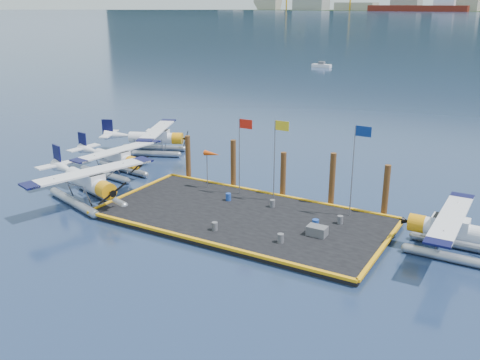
% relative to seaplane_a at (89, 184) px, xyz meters
% --- Properties ---
extents(ground, '(4000.00, 4000.00, 0.00)m').
position_rel_seaplane_a_xyz_m(ground, '(11.81, 2.95, -1.59)').
color(ground, navy).
rests_on(ground, ground).
extents(dock, '(20.00, 10.00, 0.40)m').
position_rel_seaplane_a_xyz_m(dock, '(11.81, 2.95, -1.39)').
color(dock, black).
rests_on(dock, ground).
extents(dock_bumpers, '(20.25, 10.25, 0.18)m').
position_rel_seaplane_a_xyz_m(dock_bumpers, '(11.81, 2.95, -1.10)').
color(dock_bumpers, '#EEA10E').
rests_on(dock_bumpers, dock).
extents(seaplane_a, '(9.56, 10.24, 3.66)m').
position_rel_seaplane_a_xyz_m(seaplane_a, '(0.00, 0.00, 0.00)').
color(seaplane_a, '#90949D').
rests_on(seaplane_a, ground).
extents(seaplane_b, '(8.34, 9.19, 3.25)m').
position_rel_seaplane_a_xyz_m(seaplane_b, '(-3.14, 6.37, -0.18)').
color(seaplane_b, '#90949D').
rests_on(seaplane_b, ground).
extents(seaplane_c, '(8.92, 9.40, 3.42)m').
position_rel_seaplane_a_xyz_m(seaplane_c, '(-4.73, 13.76, -0.10)').
color(seaplane_c, '#90949D').
rests_on(seaplane_c, ground).
extents(seaplane_d, '(8.41, 9.26, 3.31)m').
position_rel_seaplane_a_xyz_m(seaplane_d, '(25.64, 4.74, -0.15)').
color(seaplane_d, '#90949D').
rests_on(seaplane_d, ground).
extents(drum_0, '(0.40, 0.40, 0.56)m').
position_rel_seaplane_a_xyz_m(drum_0, '(9.33, 5.03, -0.91)').
color(drum_0, '#1C3F9A').
rests_on(drum_0, dock).
extents(drum_1, '(0.42, 0.42, 0.59)m').
position_rel_seaplane_a_xyz_m(drum_1, '(16.04, 0.27, -0.90)').
color(drum_1, '#545458').
rests_on(drum_1, dock).
extents(drum_2, '(0.45, 0.45, 0.63)m').
position_rel_seaplane_a_xyz_m(drum_2, '(17.09, 3.41, -0.88)').
color(drum_2, '#1C3F9A').
rests_on(drum_2, dock).
extents(drum_3, '(0.40, 0.40, 0.56)m').
position_rel_seaplane_a_xyz_m(drum_3, '(11.44, -0.19, -0.91)').
color(drum_3, '#545458').
rests_on(drum_3, dock).
extents(drum_4, '(0.40, 0.40, 0.56)m').
position_rel_seaplane_a_xyz_m(drum_4, '(18.23, 5.01, -0.91)').
color(drum_4, '#545458').
rests_on(drum_4, dock).
extents(drum_5, '(0.39, 0.39, 0.55)m').
position_rel_seaplane_a_xyz_m(drum_5, '(12.84, 5.48, -0.92)').
color(drum_5, '#545458').
rests_on(drum_5, dock).
extents(crate, '(1.26, 0.84, 0.63)m').
position_rel_seaplane_a_xyz_m(crate, '(17.61, 2.43, -0.88)').
color(crate, '#545458').
rests_on(crate, dock).
extents(flagpole_red, '(1.14, 0.08, 6.00)m').
position_rel_seaplane_a_xyz_m(flagpole_red, '(9.52, 6.75, 2.80)').
color(flagpole_red, gray).
rests_on(flagpole_red, dock).
extents(flagpole_yellow, '(1.14, 0.08, 6.20)m').
position_rel_seaplane_a_xyz_m(flagpole_yellow, '(12.51, 6.75, 2.92)').
color(flagpole_yellow, gray).
rests_on(flagpole_yellow, dock).
extents(flagpole_blue, '(1.14, 0.08, 6.50)m').
position_rel_seaplane_a_xyz_m(flagpole_blue, '(18.51, 6.75, 3.09)').
color(flagpole_blue, gray).
rests_on(flagpole_blue, dock).
extents(windsock, '(1.40, 0.44, 3.12)m').
position_rel_seaplane_a_xyz_m(windsock, '(6.78, 6.75, 1.64)').
color(windsock, gray).
rests_on(windsock, dock).
extents(piling_0, '(0.44, 0.44, 4.00)m').
position_rel_seaplane_a_xyz_m(piling_0, '(3.31, 8.35, 0.41)').
color(piling_0, '#4F2C16').
rests_on(piling_0, ground).
extents(piling_1, '(0.44, 0.44, 4.20)m').
position_rel_seaplane_a_xyz_m(piling_1, '(7.81, 8.35, 0.51)').
color(piling_1, '#4F2C16').
rests_on(piling_1, ground).
extents(piling_2, '(0.44, 0.44, 3.80)m').
position_rel_seaplane_a_xyz_m(piling_2, '(12.31, 8.35, 0.31)').
color(piling_2, '#4F2C16').
rests_on(piling_2, ground).
extents(piling_3, '(0.44, 0.44, 4.30)m').
position_rel_seaplane_a_xyz_m(piling_3, '(16.31, 8.35, 0.56)').
color(piling_3, '#4F2C16').
rests_on(piling_3, ground).
extents(piling_4, '(0.44, 0.44, 4.00)m').
position_rel_seaplane_a_xyz_m(piling_4, '(20.31, 8.35, 0.41)').
color(piling_4, '#4F2C16').
rests_on(piling_4, ground).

